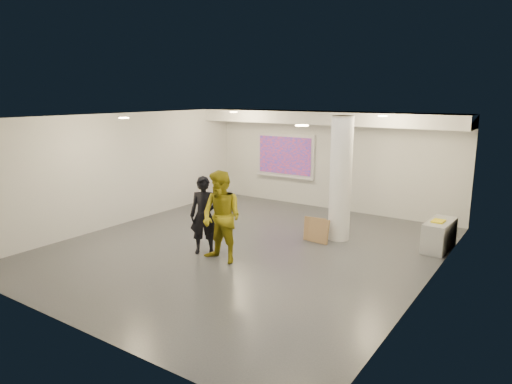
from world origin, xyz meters
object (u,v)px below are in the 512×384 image
Objects in this scene: projection_screen at (285,156)px; credenza at (439,235)px; man at (222,217)px; woman at (204,215)px; column at (341,179)px.

projection_screen reaches higher than credenza.
credenza is 5.00m from man.
man is at bearing -72.84° from projection_screen.
woman reaches higher than credenza.
column is 2.59× the size of credenza.
projection_screen is 5.84m from credenza.
credenza is (5.32, -2.09, -1.19)m from projection_screen.
man is (0.65, -0.21, 0.11)m from woman.
woman is (-2.07, -2.61, -0.63)m from column.
man is (-3.63, -3.37, 0.64)m from credenza.
column reaches higher than credenza.
credenza is 0.67× the size of woman.
man is (1.69, -5.47, -0.55)m from projection_screen.
man reaches higher than credenza.
woman is at bearing 165.79° from man.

